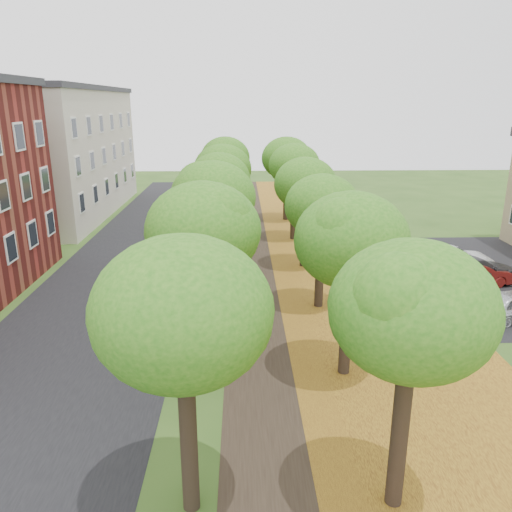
{
  "coord_description": "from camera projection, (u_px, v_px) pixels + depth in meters",
  "views": [
    {
      "loc": [
        -0.96,
        -9.55,
        9.15
      ],
      "look_at": [
        -0.33,
        11.91,
        2.5
      ],
      "focal_mm": 35.0,
      "sensor_mm": 36.0,
      "label": 1
    }
  ],
  "objects": [
    {
      "name": "building_cream",
      "position": [
        48.0,
        151.0,
        41.35
      ],
      "size": [
        10.3,
        20.3,
        10.4
      ],
      "color": "beige",
      "rests_on": "ground"
    },
    {
      "name": "parking_lot",
      "position": [
        504.0,
        275.0,
        27.51
      ],
      "size": [
        9.0,
        16.0,
        0.01
      ],
      "primitive_type": "cube",
      "color": "black",
      "rests_on": "ground"
    },
    {
      "name": "car_grey",
      "position": [
        472.0,
        270.0,
        25.96
      ],
      "size": [
        5.6,
        3.79,
        1.51
      ],
      "primitive_type": "imported",
      "rotation": [
        0.0,
        0.0,
        1.93
      ],
      "color": "#343439",
      "rests_on": "ground"
    },
    {
      "name": "tree_row_west",
      "position": [
        216.0,
        192.0,
        24.68
      ],
      "size": [
        3.67,
        33.67,
        6.47
      ],
      "color": "black",
      "rests_on": "ground"
    },
    {
      "name": "car_white",
      "position": [
        452.0,
        258.0,
        28.41
      ],
      "size": [
        5.14,
        3.31,
        1.32
      ],
      "primitive_type": "imported",
      "rotation": [
        0.0,
        0.0,
        1.32
      ],
      "color": "white",
      "rests_on": "ground"
    },
    {
      "name": "footpath",
      "position": [
        261.0,
        284.0,
        26.18
      ],
      "size": [
        3.2,
        70.0,
        0.01
      ],
      "primitive_type": "cube",
      "color": "black",
      "rests_on": "ground"
    },
    {
      "name": "ground",
      "position": [
        284.0,
        504.0,
        11.86
      ],
      "size": [
        120.0,
        120.0,
        0.0
      ],
      "primitive_type": "plane",
      "color": "#2D4C19",
      "rests_on": "ground"
    },
    {
      "name": "street_asphalt",
      "position": [
        117.0,
        285.0,
        25.97
      ],
      "size": [
        8.0,
        70.0,
        0.01
      ],
      "primitive_type": "cube",
      "color": "black",
      "rests_on": "ground"
    },
    {
      "name": "tree_row_east",
      "position": [
        313.0,
        192.0,
        24.81
      ],
      "size": [
        3.67,
        33.67,
        6.47
      ],
      "color": "black",
      "rests_on": "ground"
    },
    {
      "name": "car_red",
      "position": [
        473.0,
        273.0,
        25.81
      ],
      "size": [
        4.13,
        1.98,
        1.31
      ],
      "primitive_type": "imported",
      "rotation": [
        0.0,
        0.0,
        1.73
      ],
      "color": "maroon",
      "rests_on": "ground"
    },
    {
      "name": "leaf_verge",
      "position": [
        355.0,
        283.0,
        26.32
      ],
      "size": [
        7.5,
        70.0,
        0.01
      ],
      "primitive_type": "cube",
      "color": "#AF8020",
      "rests_on": "ground"
    }
  ]
}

